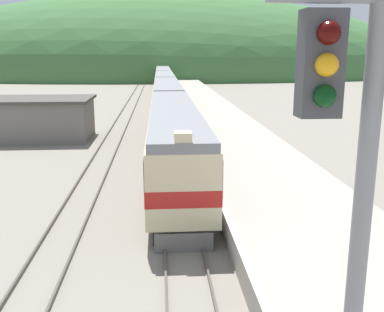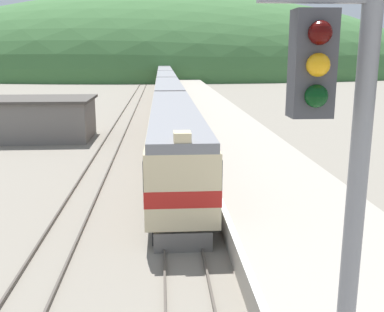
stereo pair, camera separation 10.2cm
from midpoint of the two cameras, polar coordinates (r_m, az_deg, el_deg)
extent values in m
cube|color=#4C443D|center=(71.77, -4.11, 7.23)|extent=(0.08, 180.00, 0.16)
cube|color=#4C443D|center=(71.78, -2.96, 7.24)|extent=(0.08, 180.00, 0.16)
cube|color=#4C443D|center=(71.93, -8.03, 7.15)|extent=(0.08, 180.00, 0.16)
cube|color=#4C443D|center=(71.85, -6.88, 7.17)|extent=(0.08, 180.00, 0.16)
cube|color=#9E9689|center=(52.17, 2.24, 5.51)|extent=(6.61, 140.00, 1.00)
cube|color=silver|center=(51.85, -1.27, 6.03)|extent=(0.24, 140.00, 0.01)
ellipsoid|color=#3D6B38|center=(144.02, -3.89, 10.13)|extent=(169.53, 76.29, 49.01)
cube|color=slate|center=(41.03, -19.08, 4.35)|extent=(8.86, 5.99, 3.31)
cube|color=#47423D|center=(40.82, -19.27, 6.81)|extent=(9.36, 6.49, 0.24)
cube|color=black|center=(27.48, -2.39, -1.59)|extent=(2.34, 20.57, 0.85)
cube|color=beige|center=(27.06, -2.43, 2.29)|extent=(2.86, 21.88, 2.94)
cube|color=red|center=(27.11, -2.42, 1.80)|extent=(2.89, 21.90, 0.65)
cube|color=black|center=(26.95, -2.44, 3.64)|extent=(2.88, 20.57, 0.88)
cube|color=slate|center=(26.80, -2.46, 5.80)|extent=(2.69, 21.88, 0.40)
cube|color=black|center=(17.35, -1.44, -1.67)|extent=(2.90, 2.20, 1.18)
cube|color=beige|center=(16.38, -1.35, 2.47)|extent=(0.64, 0.80, 0.36)
cube|color=slate|center=(17.33, -1.24, -10.75)|extent=(2.23, 0.40, 0.77)
cube|color=black|center=(49.05, -3.21, 4.92)|extent=(2.34, 19.05, 0.85)
cube|color=beige|center=(48.81, -3.24, 7.12)|extent=(2.86, 20.27, 2.94)
cube|color=red|center=(48.84, -3.23, 6.85)|extent=(2.89, 20.29, 0.65)
cube|color=black|center=(48.75, -3.25, 7.88)|extent=(2.88, 19.05, 0.88)
cube|color=slate|center=(48.67, -3.26, 9.08)|extent=(2.69, 20.27, 0.40)
cube|color=black|center=(70.06, -3.52, 7.38)|extent=(2.34, 19.05, 0.85)
cube|color=beige|center=(69.90, -3.54, 8.92)|extent=(2.86, 20.27, 2.94)
cube|color=red|center=(69.92, -3.54, 8.73)|extent=(2.89, 20.29, 0.65)
cube|color=black|center=(69.86, -3.55, 9.45)|extent=(2.88, 19.05, 0.88)
cube|color=slate|center=(69.80, -3.56, 10.29)|extent=(2.69, 20.27, 0.40)
cube|color=black|center=(91.15, -3.69, 8.70)|extent=(2.34, 19.05, 0.85)
cube|color=beige|center=(91.02, -3.71, 9.89)|extent=(2.86, 20.27, 2.94)
cube|color=red|center=(91.04, -3.71, 9.74)|extent=(2.89, 20.29, 0.65)
cube|color=black|center=(90.99, -3.71, 10.29)|extent=(2.88, 19.05, 0.88)
cube|color=slate|center=(90.95, -3.72, 10.94)|extent=(2.69, 20.27, 0.40)
cube|color=black|center=(112.27, -3.80, 9.52)|extent=(2.34, 19.05, 0.85)
cube|color=beige|center=(112.16, -3.81, 10.49)|extent=(2.86, 20.27, 2.94)
cube|color=red|center=(112.18, -3.81, 10.37)|extent=(2.89, 20.29, 0.65)
cube|color=black|center=(112.14, -3.82, 10.82)|extent=(2.88, 19.05, 0.88)
cube|color=slate|center=(112.10, -3.82, 11.34)|extent=(2.69, 20.27, 0.40)
cube|color=#424247|center=(4.55, 15.35, 11.16)|extent=(0.40, 0.28, 1.02)
sphere|color=#3C0504|center=(4.39, 16.34, 14.79)|extent=(0.22, 0.22, 0.22)
sphere|color=orange|center=(4.39, 16.10, 11.06)|extent=(0.22, 0.22, 0.22)
sphere|color=black|center=(4.41, 15.86, 7.35)|extent=(0.22, 0.22, 0.22)
camera|label=1|loc=(0.05, -90.13, -0.03)|focal=42.00mm
camera|label=2|loc=(0.05, 89.87, 0.03)|focal=42.00mm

